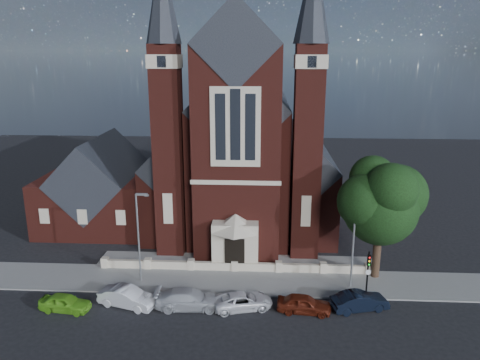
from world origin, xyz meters
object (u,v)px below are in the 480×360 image
object	(u,v)px
street_lamp_right	(355,237)
car_dark_red	(304,304)
traffic_signal	(368,268)
car_lime_van	(65,303)
car_white_suv	(243,301)
car_navy	(360,301)
car_silver_b	(189,299)
street_tree	(383,204)
car_silver_a	(127,297)
street_lamp_left	(139,233)
church	(243,147)
parish_hall	(102,190)

from	to	relation	value
street_lamp_right	car_dark_red	world-z (taller)	street_lamp_right
traffic_signal	car_lime_van	size ratio (longest dim) A/B	1.01
car_white_suv	car_navy	xyz separation A→B (m)	(9.02, 0.26, 0.09)
traffic_signal	car_silver_b	bearing A→B (deg)	-170.36
street_tree	car_silver_a	world-z (taller)	street_tree
car_silver_a	street_lamp_right	bearing A→B (deg)	-61.52
street_lamp_left	traffic_signal	size ratio (longest dim) A/B	2.02
car_lime_van	street_tree	bearing A→B (deg)	-68.76
street_lamp_left	car_silver_b	distance (m)	7.29
street_lamp_right	car_white_suv	distance (m)	10.57
church	car_white_suv	world-z (taller)	church
car_lime_van	traffic_signal	bearing A→B (deg)	-75.43
street_lamp_left	street_lamp_right	bearing A→B (deg)	0.00
parish_hall	street_lamp_left	distance (m)	16.18
car_lime_van	car_dark_red	size ratio (longest dim) A/B	0.96
parish_hall	street_lamp_right	size ratio (longest dim) A/B	1.51
street_tree	traffic_signal	bearing A→B (deg)	-115.95
street_tree	traffic_signal	world-z (taller)	street_tree
church	car_navy	xyz separation A→B (m)	(10.07, -22.48, -7.45)
street_lamp_left	car_silver_b	world-z (taller)	street_lamp_left
street_lamp_left	traffic_signal	world-z (taller)	street_lamp_left
traffic_signal	car_lime_van	world-z (taller)	traffic_signal
street_lamp_right	car_lime_van	world-z (taller)	street_lamp_right
street_lamp_right	car_silver_b	world-z (taller)	street_lamp_right
car_lime_van	car_dark_red	xyz separation A→B (m)	(18.39, 0.76, 0.03)
car_white_suv	street_lamp_right	bearing A→B (deg)	-81.60
parish_hall	car_dark_red	size ratio (longest dim) A/B	2.95
church	car_silver_b	distance (m)	24.30
street_lamp_left	car_navy	bearing A→B (deg)	-11.14
car_dark_red	car_white_suv	bearing A→B (deg)	92.32
street_lamp_left	parish_hall	bearing A→B (deg)	120.02
car_silver_a	car_white_suv	size ratio (longest dim) A/B	1.01
street_tree	street_lamp_left	bearing A→B (deg)	-175.24
parish_hall	car_dark_red	bearing A→B (deg)	-39.78
car_lime_van	street_lamp_right	bearing A→B (deg)	-71.28
parish_hall	car_dark_red	xyz separation A→B (m)	(21.75, -18.11, -3.31)
street_lamp_right	car_navy	distance (m)	5.24
traffic_signal	church	bearing A→B (deg)	118.20
car_lime_van	car_silver_b	world-z (taller)	car_silver_b
traffic_signal	car_white_suv	xyz separation A→B (m)	(-9.95, -2.22, -1.94)
church	parish_hall	xyz separation A→B (m)	(-16.00, -4.94, -4.17)
street_lamp_left	car_white_suv	size ratio (longest dim) A/B	1.75
car_silver_b	car_dark_red	world-z (taller)	car_silver_b
parish_hall	traffic_signal	world-z (taller)	parish_hall
street_lamp_left	car_navy	world-z (taller)	street_lamp_left
traffic_signal	car_dark_red	bearing A→B (deg)	-154.19
church	car_lime_van	size ratio (longest dim) A/B	8.79
car_lime_van	car_silver_a	xyz separation A→B (m)	(4.62, 0.92, 0.09)
street_lamp_left	car_lime_van	world-z (taller)	street_lamp_left
street_lamp_right	traffic_signal	distance (m)	2.71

